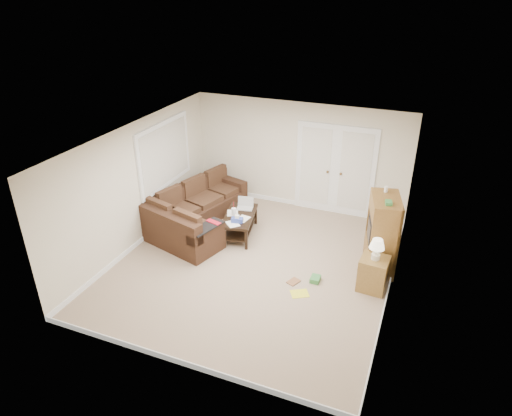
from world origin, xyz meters
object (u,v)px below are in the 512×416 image
at_px(coffee_table, 240,224).
at_px(tv_armoire, 382,234).
at_px(sectional_sofa, 193,215).
at_px(side_cabinet, 374,271).

height_order(coffee_table, tv_armoire, tv_armoire).
bearing_deg(sectional_sofa, coffee_table, 21.99).
bearing_deg(sectional_sofa, tv_armoire, 15.36).
xyz_separation_m(sectional_sofa, coffee_table, (1.07, 0.11, -0.06)).
relative_size(tv_armoire, side_cabinet, 1.56).
bearing_deg(sectional_sofa, side_cabinet, 5.31).
height_order(tv_armoire, side_cabinet, tv_armoire).
bearing_deg(tv_armoire, coffee_table, 163.79).
relative_size(coffee_table, tv_armoire, 0.81).
xyz_separation_m(sectional_sofa, tv_armoire, (3.98, -0.04, 0.41)).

